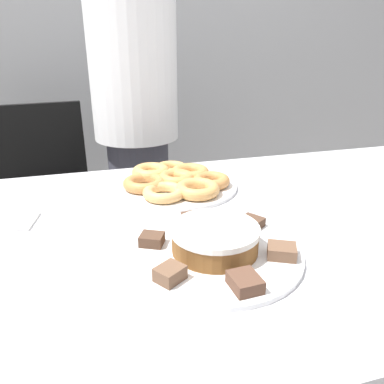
# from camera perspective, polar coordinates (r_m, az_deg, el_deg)

# --- Properties ---
(wall_back) EXTENTS (8.00, 0.05, 2.60)m
(wall_back) POSITION_cam_1_polar(r_m,az_deg,el_deg) (2.32, -10.74, 25.91)
(wall_back) COLOR #A8AAAD
(wall_back) RESTS_ON ground_plane
(table) EXTENTS (1.86, 0.93, 0.74)m
(table) POSITION_cam_1_polar(r_m,az_deg,el_deg) (0.91, 2.29, -9.21)
(table) COLOR silver
(table) RESTS_ON ground_plane
(person_standing) EXTENTS (0.34, 0.34, 1.53)m
(person_standing) POSITION_cam_1_polar(r_m,az_deg,el_deg) (1.59, -8.45, 9.86)
(person_standing) COLOR #383842
(person_standing) RESTS_ON ground_plane
(office_chair_left) EXTENTS (0.49, 0.49, 0.87)m
(office_chair_left) POSITION_cam_1_polar(r_m,az_deg,el_deg) (1.83, -20.80, -2.72)
(office_chair_left) COLOR black
(office_chair_left) RESTS_ON ground_plane
(plate_cake) EXTENTS (0.35, 0.35, 0.01)m
(plate_cake) POSITION_cam_1_polar(r_m,az_deg,el_deg) (0.76, 3.48, -9.16)
(plate_cake) COLOR white
(plate_cake) RESTS_ON table
(plate_donuts) EXTENTS (0.35, 0.35, 0.01)m
(plate_donuts) POSITION_cam_1_polar(r_m,az_deg,el_deg) (1.09, -2.39, 1.01)
(plate_donuts) COLOR white
(plate_donuts) RESTS_ON table
(frosted_cake) EXTENTS (0.17, 0.17, 0.05)m
(frosted_cake) POSITION_cam_1_polar(r_m,az_deg,el_deg) (0.75, 3.54, -7.10)
(frosted_cake) COLOR brown
(frosted_cake) RESTS_ON plate_cake
(lamington_0) EXTENTS (0.05, 0.05, 0.02)m
(lamington_0) POSITION_cam_1_polar(r_m,az_deg,el_deg) (0.86, 0.13, -4.07)
(lamington_0) COLOR #513828
(lamington_0) RESTS_ON plate_cake
(lamington_1) EXTENTS (0.06, 0.06, 0.02)m
(lamington_1) POSITION_cam_1_polar(r_m,az_deg,el_deg) (0.78, -6.14, -7.20)
(lamington_1) COLOR #513828
(lamington_1) RESTS_ON plate_cake
(lamington_2) EXTENTS (0.06, 0.06, 0.03)m
(lamington_2) POSITION_cam_1_polar(r_m,az_deg,el_deg) (0.67, -3.38, -12.29)
(lamington_2) COLOR brown
(lamington_2) RESTS_ON plate_cake
(lamington_3) EXTENTS (0.05, 0.06, 0.02)m
(lamington_3) POSITION_cam_1_polar(r_m,az_deg,el_deg) (0.65, 8.08, -13.43)
(lamington_3) COLOR brown
(lamington_3) RESTS_ON plate_cake
(lamington_4) EXTENTS (0.07, 0.07, 0.02)m
(lamington_4) POSITION_cam_1_polar(r_m,az_deg,el_deg) (0.75, 13.52, -8.75)
(lamington_4) COLOR brown
(lamington_4) RESTS_ON plate_cake
(lamington_5) EXTENTS (0.07, 0.07, 0.02)m
(lamington_5) POSITION_cam_1_polar(r_m,az_deg,el_deg) (0.85, 8.83, -4.71)
(lamington_5) COLOR #513828
(lamington_5) RESTS_ON plate_cake
(donut_0) EXTENTS (0.11, 0.11, 0.03)m
(donut_0) POSITION_cam_1_polar(r_m,az_deg,el_deg) (1.09, -2.41, 2.09)
(donut_0) COLOR #D18E4C
(donut_0) RESTS_ON plate_donuts
(donut_1) EXTENTS (0.12, 0.12, 0.03)m
(donut_1) POSITION_cam_1_polar(r_m,az_deg,el_deg) (1.01, 0.82, 0.45)
(donut_1) COLOR tan
(donut_1) RESTS_ON plate_donuts
(donut_2) EXTENTS (0.11, 0.11, 0.03)m
(donut_2) POSITION_cam_1_polar(r_m,az_deg,el_deg) (1.07, 2.96, 1.74)
(donut_2) COLOR #C68447
(donut_2) RESTS_ON plate_donuts
(donut_3) EXTENTS (0.12, 0.12, 0.03)m
(donut_3) POSITION_cam_1_polar(r_m,az_deg,el_deg) (1.13, -0.29, 2.95)
(donut_3) COLOR #D18E4C
(donut_3) RESTS_ON plate_donuts
(donut_4) EXTENTS (0.11, 0.11, 0.03)m
(donut_4) POSITION_cam_1_polar(r_m,az_deg,el_deg) (1.18, -3.25, 3.54)
(donut_4) COLOR tan
(donut_4) RESTS_ON plate_donuts
(donut_5) EXTENTS (0.11, 0.11, 0.04)m
(donut_5) POSITION_cam_1_polar(r_m,az_deg,el_deg) (1.14, -6.28, 3.03)
(donut_5) COLOR tan
(donut_5) RESTS_ON plate_donuts
(donut_6) EXTENTS (0.12, 0.12, 0.03)m
(donut_6) POSITION_cam_1_polar(r_m,az_deg,el_deg) (1.06, -7.26, 1.36)
(donut_6) COLOR #C68447
(donut_6) RESTS_ON plate_donuts
(donut_7) EXTENTS (0.11, 0.11, 0.03)m
(donut_7) POSITION_cam_1_polar(r_m,az_deg,el_deg) (1.00, -4.28, -0.08)
(donut_7) COLOR #E5AD66
(donut_7) RESTS_ON plate_donuts
(napkin) EXTENTS (0.13, 0.11, 0.01)m
(napkin) POSITION_cam_1_polar(r_m,az_deg,el_deg) (0.98, -25.99, -4.14)
(napkin) COLOR white
(napkin) RESTS_ON table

